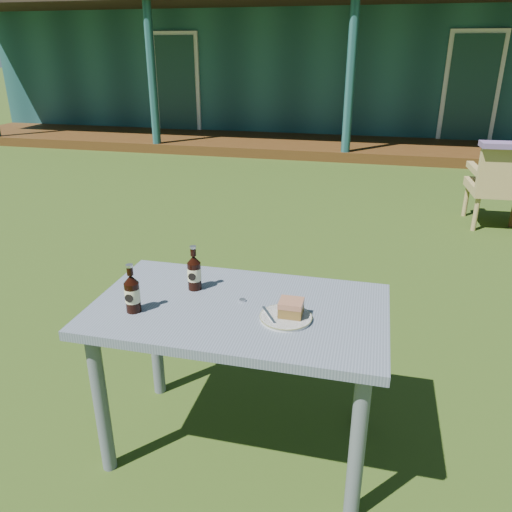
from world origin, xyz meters
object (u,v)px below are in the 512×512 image
(plate, at_px, (286,317))
(cake_slice, at_px, (291,308))
(cola_bottle_near, at_px, (194,272))
(cola_bottle_far, at_px, (132,293))
(cafe_table, at_px, (239,327))
(armchair_left, at_px, (505,182))

(plate, xyz_separation_m, cake_slice, (0.02, 0.01, 0.04))
(cake_slice, bearing_deg, cola_bottle_near, 161.15)
(cake_slice, height_order, cola_bottle_near, cola_bottle_near)
(cake_slice, bearing_deg, cola_bottle_far, -171.49)
(cafe_table, bearing_deg, cola_bottle_near, 154.69)
(cafe_table, height_order, armchair_left, armchair_left)
(cafe_table, xyz_separation_m, cake_slice, (0.22, -0.05, 0.15))
(cafe_table, relative_size, plate, 5.88)
(plate, xyz_separation_m, cola_bottle_far, (-0.60, -0.08, 0.07))
(cafe_table, distance_m, armchair_left, 3.96)
(cola_bottle_near, relative_size, cola_bottle_far, 0.99)
(plate, distance_m, cake_slice, 0.04)
(cola_bottle_far, distance_m, armchair_left, 4.28)
(armchair_left, bearing_deg, cafe_table, -116.33)
(cola_bottle_far, xyz_separation_m, armchair_left, (2.15, 3.69, -0.33))
(plate, bearing_deg, armchair_left, 66.76)
(cola_bottle_far, bearing_deg, cake_slice, 8.51)
(cola_bottle_near, height_order, armchair_left, cola_bottle_near)
(cola_bottle_far, height_order, armchair_left, cola_bottle_far)
(cake_slice, distance_m, armchair_left, 3.92)
(plate, height_order, armchair_left, armchair_left)
(plate, bearing_deg, cake_slice, 41.41)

